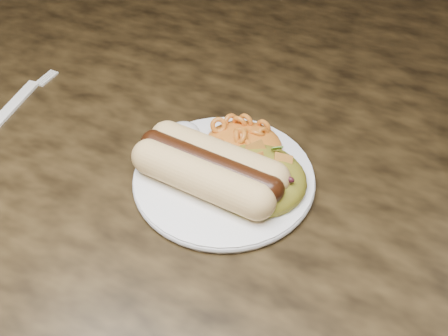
% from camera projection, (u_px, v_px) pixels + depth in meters
% --- Properties ---
extents(table, '(1.60, 0.90, 0.75)m').
position_uv_depth(table, '(244.00, 148.00, 0.76)').
color(table, '#453319').
rests_on(table, floor).
extents(plate, '(0.24, 0.24, 0.01)m').
position_uv_depth(plate, '(224.00, 178.00, 0.58)').
color(plate, white).
rests_on(plate, table).
extents(hotdog, '(0.15, 0.08, 0.04)m').
position_uv_depth(hotdog, '(210.00, 167.00, 0.56)').
color(hotdog, '#EDDD92').
rests_on(hotdog, plate).
extents(mac_and_cheese, '(0.09, 0.09, 0.03)m').
position_uv_depth(mac_and_cheese, '(244.00, 136.00, 0.60)').
color(mac_and_cheese, orange).
rests_on(mac_and_cheese, plate).
extents(sour_cream, '(0.05, 0.05, 0.02)m').
position_uv_depth(sour_cream, '(183.00, 132.00, 0.61)').
color(sour_cream, white).
rests_on(sour_cream, plate).
extents(taco_salad, '(0.11, 0.10, 0.05)m').
position_uv_depth(taco_salad, '(257.00, 171.00, 0.56)').
color(taco_salad, '#9A6812').
rests_on(taco_salad, plate).
extents(fork, '(0.04, 0.12, 0.00)m').
position_uv_depth(fork, '(14.00, 104.00, 0.68)').
color(fork, white).
rests_on(fork, table).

